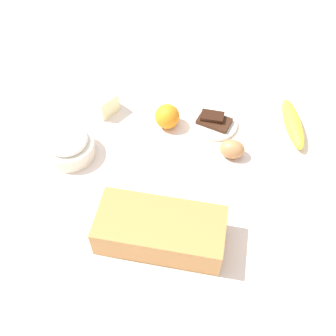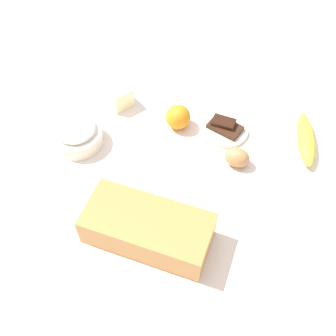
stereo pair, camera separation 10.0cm
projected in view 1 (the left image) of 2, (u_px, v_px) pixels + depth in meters
ground_plane at (168, 180)px, 1.04m from camera, size 2.40×2.40×0.02m
loaf_pan at (160, 230)px, 0.89m from camera, size 0.30×0.18×0.08m
flour_bowl at (68, 146)px, 1.05m from camera, size 0.13×0.13×0.07m
banana at (293, 123)px, 1.12m from camera, size 0.12×0.19×0.04m
orange_fruit at (167, 116)px, 1.12m from camera, size 0.07×0.07×0.07m
butter_block at (100, 101)px, 1.16m from camera, size 0.11×0.09×0.06m
egg_near_butter at (232, 149)px, 1.06m from camera, size 0.07×0.06×0.05m
chocolate_plate at (214, 122)px, 1.14m from camera, size 0.13×0.13×0.03m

